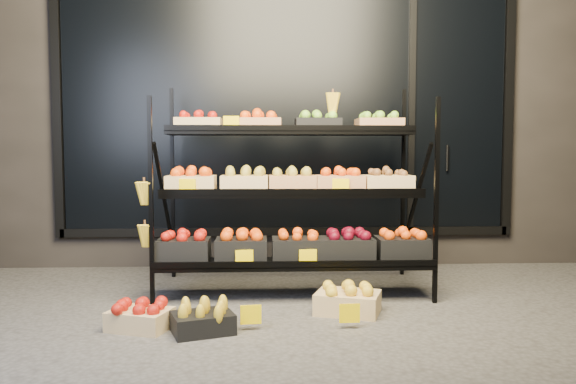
{
  "coord_description": "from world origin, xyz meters",
  "views": [
    {
      "loc": [
        -0.24,
        -3.81,
        1.1
      ],
      "look_at": [
        -0.04,
        0.55,
        0.79
      ],
      "focal_mm": 35.0,
      "sensor_mm": 36.0,
      "label": 1
    }
  ],
  "objects_px": {
    "floor_crate_midright": "(348,299)",
    "display_rack": "(291,192)",
    "floor_crate_midleft": "(203,319)",
    "floor_crate_left": "(140,315)"
  },
  "relations": [
    {
      "from": "floor_crate_left",
      "to": "floor_crate_midleft",
      "type": "distance_m",
      "value": 0.41
    },
    {
      "from": "floor_crate_left",
      "to": "floor_crate_midright",
      "type": "relative_size",
      "value": 0.85
    },
    {
      "from": "floor_crate_midright",
      "to": "display_rack",
      "type": "bearing_deg",
      "value": 138.46
    },
    {
      "from": "display_rack",
      "to": "floor_crate_midleft",
      "type": "relative_size",
      "value": 5.13
    },
    {
      "from": "display_rack",
      "to": "floor_crate_midleft",
      "type": "distance_m",
      "value": 1.38
    },
    {
      "from": "floor_crate_midright",
      "to": "floor_crate_left",
      "type": "bearing_deg",
      "value": -148.28
    },
    {
      "from": "floor_crate_midright",
      "to": "floor_crate_midleft",
      "type": "bearing_deg",
      "value": -138.67
    },
    {
      "from": "floor_crate_midleft",
      "to": "floor_crate_left",
      "type": "bearing_deg",
      "value": 148.25
    },
    {
      "from": "floor_crate_midleft",
      "to": "display_rack",
      "type": "bearing_deg",
      "value": 41.05
    },
    {
      "from": "floor_crate_left",
      "to": "floor_crate_midright",
      "type": "height_order",
      "value": "floor_crate_midright"
    }
  ]
}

